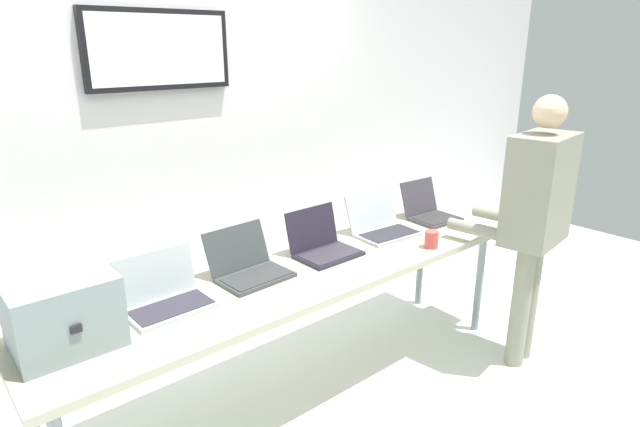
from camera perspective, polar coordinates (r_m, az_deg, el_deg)
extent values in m
cube|color=silver|center=(3.19, -1.72, -18.68)|extent=(8.00, 8.00, 0.04)
cube|color=silver|center=(3.58, -13.41, 6.72)|extent=(8.00, 0.06, 2.43)
cube|color=black|center=(3.37, -17.03, 16.58)|extent=(0.89, 0.05, 0.46)
cube|color=white|center=(3.36, -16.92, 16.58)|extent=(0.83, 0.02, 0.40)
cube|color=#B5B094|center=(2.81, -1.87, -6.32)|extent=(2.82, 0.70, 0.04)
cylinder|color=gray|center=(3.72, 16.84, -7.12)|extent=(0.05, 0.05, 0.71)
cylinder|color=gray|center=(2.74, -28.78, -18.50)|extent=(0.05, 0.05, 0.71)
cylinder|color=gray|center=(3.98, 10.82, -4.95)|extent=(0.05, 0.05, 0.71)
cube|color=gray|center=(2.29, -26.06, -9.57)|extent=(0.38, 0.32, 0.29)
cube|color=black|center=(2.15, -24.88, -11.27)|extent=(0.04, 0.01, 0.03)
cube|color=#ABB5B7|center=(2.47, -15.86, -9.86)|extent=(0.38, 0.23, 0.02)
cube|color=#2C2933|center=(2.45, -15.76, -9.71)|extent=(0.35, 0.18, 0.00)
cube|color=#ABB5B7|center=(2.53, -17.41, -6.35)|extent=(0.37, 0.06, 0.22)
cube|color=silver|center=(2.53, -17.44, -6.34)|extent=(0.34, 0.04, 0.19)
cube|color=#383D3D|center=(2.69, -6.99, -6.90)|extent=(0.37, 0.25, 0.02)
cube|color=#303132|center=(2.67, -6.85, -6.75)|extent=(0.34, 0.20, 0.00)
cube|color=#383D3D|center=(2.76, -9.02, -3.67)|extent=(0.36, 0.11, 0.22)
cube|color=white|center=(2.76, -9.05, -3.67)|extent=(0.33, 0.09, 0.19)
cube|color=#231F2D|center=(2.94, 0.96, -4.51)|extent=(0.35, 0.24, 0.02)
cube|color=#2E2A32|center=(2.93, 1.11, -4.35)|extent=(0.32, 0.19, 0.00)
cube|color=#231F2D|center=(3.00, -0.90, -1.53)|extent=(0.35, 0.07, 0.23)
cube|color=#3A3F76|center=(3.00, -0.94, -1.53)|extent=(0.32, 0.06, 0.20)
cube|color=#ACB2BA|center=(3.27, 7.34, -2.27)|extent=(0.39, 0.26, 0.02)
cube|color=#27272E|center=(3.26, 7.49, -2.13)|extent=(0.36, 0.21, 0.00)
cube|color=#ACB2BA|center=(3.34, 5.57, 0.37)|extent=(0.38, 0.12, 0.22)
cube|color=#B0CCEA|center=(3.34, 5.53, 0.37)|extent=(0.35, 0.10, 0.19)
cube|color=#3C3740|center=(3.61, 12.35, -0.61)|extent=(0.32, 0.26, 0.02)
cube|color=#2E2D2C|center=(3.59, 12.50, -0.48)|extent=(0.29, 0.20, 0.00)
cube|color=#3C3740|center=(3.67, 10.65, 1.80)|extent=(0.31, 0.10, 0.23)
cube|color=silver|center=(3.67, 10.61, 1.79)|extent=(0.28, 0.08, 0.20)
cylinder|color=gray|center=(3.40, 20.87, -9.28)|extent=(0.12, 0.12, 0.79)
cylinder|color=gray|center=(3.51, 21.62, -8.53)|extent=(0.12, 0.12, 0.79)
cube|color=gray|center=(3.21, 22.66, 2.42)|extent=(0.47, 0.32, 0.62)
sphere|color=beige|center=(3.13, 23.63, 10.08)|extent=(0.18, 0.18, 0.18)
cylinder|color=gray|center=(3.24, 16.32, -1.61)|extent=(0.11, 0.33, 0.07)
cylinder|color=gray|center=(3.53, 18.68, -0.24)|extent=(0.11, 0.33, 0.07)
cylinder|color=#D04942|center=(3.12, 11.96, -2.75)|extent=(0.08, 0.08, 0.10)
cube|color=white|center=(3.69, 17.16, -0.74)|extent=(0.22, 0.30, 0.00)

